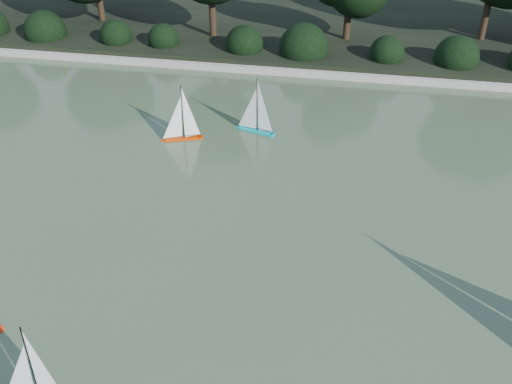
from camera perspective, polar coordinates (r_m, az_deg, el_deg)
ground at (r=8.38m, az=-2.64°, el=-11.60°), size 80.00×80.00×0.00m
pond_coping at (r=15.92m, az=4.75°, el=11.86°), size 40.00×0.35×0.18m
far_bank at (r=19.66m, az=6.17°, el=16.21°), size 40.00×8.00×0.30m
shrub_hedge at (r=16.63m, az=5.18°, el=14.13°), size 29.10×1.10×1.10m
sailboat_orange at (r=12.56m, az=-7.72°, el=6.07°), size 0.96×0.46×1.33m
sailboat_teal at (r=12.80m, az=-0.28°, el=6.99°), size 1.01×0.43×1.39m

